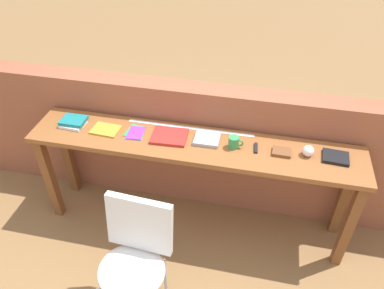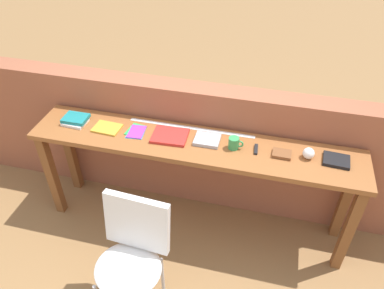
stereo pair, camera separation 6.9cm
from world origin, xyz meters
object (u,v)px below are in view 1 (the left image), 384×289
at_px(book_stack_leftmost, 73,122).
at_px(pamphlet_pile_colourful, 135,132).
at_px(magazine_cycling, 106,130).
at_px(mug, 234,142).
at_px(multitool_folded, 256,148).
at_px(leather_journal_brown, 282,152).
at_px(chair_white_moulded, 134,255).
at_px(sports_ball_small, 308,151).
at_px(book_repair_rightmost, 336,157).
at_px(book_open_centre, 169,136).

relative_size(book_stack_leftmost, pamphlet_pile_colourful, 0.95).
distance_m(magazine_cycling, mug, 0.99).
distance_m(magazine_cycling, pamphlet_pile_colourful, 0.23).
xyz_separation_m(multitool_folded, leather_journal_brown, (0.18, -0.01, 0.00)).
xyz_separation_m(chair_white_moulded, book_stack_leftmost, (-0.74, 0.81, 0.38)).
height_order(sports_ball_small, book_repair_rightmost, sports_ball_small).
distance_m(magazine_cycling, sports_ball_small, 1.51).
bearing_deg(sports_ball_small, chair_white_moulded, -141.83).
bearing_deg(mug, book_repair_rightmost, 1.92).
xyz_separation_m(mug, multitool_folded, (0.16, 0.02, -0.04)).
distance_m(pamphlet_pile_colourful, book_open_centre, 0.27).
bearing_deg(pamphlet_pile_colourful, chair_white_moulded, -73.48).
height_order(magazine_cycling, sports_ball_small, sports_ball_small).
bearing_deg(book_repair_rightmost, magazine_cycling, -175.21).
distance_m(mug, leather_journal_brown, 0.34).
bearing_deg(multitool_folded, book_stack_leftmost, -179.95).
bearing_deg(book_open_centre, chair_white_moulded, -95.04).
relative_size(chair_white_moulded, magazine_cycling, 4.30).
height_order(book_stack_leftmost, sports_ball_small, sports_ball_small).
xyz_separation_m(magazine_cycling, leather_journal_brown, (1.33, 0.01, 0.00)).
bearing_deg(pamphlet_pile_colourful, book_repair_rightmost, 0.45).
height_order(pamphlet_pile_colourful, multitool_folded, multitool_folded).
distance_m(book_stack_leftmost, book_repair_rightmost, 1.97).
relative_size(magazine_cycling, book_repair_rightmost, 1.17).
relative_size(chair_white_moulded, book_stack_leftmost, 4.73).
bearing_deg(multitool_folded, mug, -174.52).
xyz_separation_m(book_open_centre, leather_journal_brown, (0.83, -0.01, 0.00)).
height_order(book_stack_leftmost, pamphlet_pile_colourful, book_stack_leftmost).
height_order(magazine_cycling, mug, mug).
height_order(chair_white_moulded, magazine_cycling, magazine_cycling).
height_order(magazine_cycling, multitool_folded, multitool_folded).
xyz_separation_m(book_stack_leftmost, multitool_folded, (1.42, 0.00, -0.02)).
distance_m(leather_journal_brown, sports_ball_small, 0.18).
bearing_deg(magazine_cycling, mug, 3.97).
bearing_deg(magazine_cycling, leather_journal_brown, 4.00).
relative_size(pamphlet_pile_colourful, mug, 1.80).
distance_m(chair_white_moulded, magazine_cycling, 0.99).
bearing_deg(book_repair_rightmost, chair_white_moulded, -142.42).
xyz_separation_m(magazine_cycling, pamphlet_pile_colourful, (0.23, 0.02, -0.00)).
bearing_deg(book_stack_leftmost, chair_white_moulded, -47.42).
xyz_separation_m(book_stack_leftmost, mug, (1.26, -0.01, 0.02)).
bearing_deg(sports_ball_small, book_repair_rightmost, 1.68).
relative_size(book_open_centre, book_repair_rightmost, 1.48).
distance_m(pamphlet_pile_colourful, book_repair_rightmost, 1.47).
height_order(leather_journal_brown, sports_ball_small, sports_ball_small).
distance_m(chair_white_moulded, multitool_folded, 1.12).
height_order(book_open_centre, multitool_folded, book_open_centre).
bearing_deg(sports_ball_small, book_stack_leftmost, -179.87).
bearing_deg(book_open_centre, magazine_cycling, 179.17).
height_order(multitool_folded, book_repair_rightmost, book_repair_rightmost).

